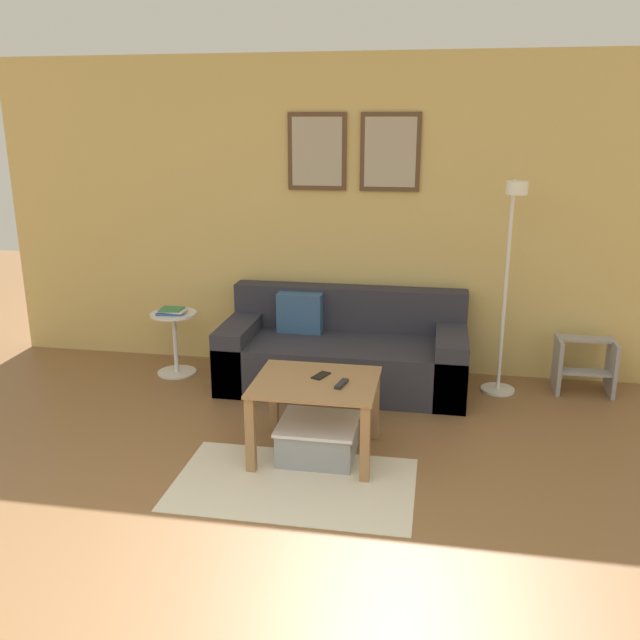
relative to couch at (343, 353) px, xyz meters
name	(u,v)px	position (x,y,z in m)	size (l,w,h in m)	color
wall_back	(326,216)	(-0.22, 0.45, 1.02)	(5.60, 0.09, 2.55)	#D6B76B
area_rug	(294,484)	(-0.06, -1.61, -0.26)	(1.40, 0.84, 0.01)	beige
couch	(343,353)	(0.00, 0.00, 0.00)	(1.90, 0.85, 0.74)	#2D2D38
coffee_table	(316,396)	(0.00, -1.21, 0.13)	(0.76, 0.65, 0.50)	#997047
storage_bin	(318,439)	(0.02, -1.24, -0.14)	(0.49, 0.46, 0.23)	gray
floor_lamp	(508,276)	(1.22, -0.03, 0.68)	(0.26, 0.43, 1.64)	white
side_table	(175,337)	(-1.41, 0.00, 0.05)	(0.38, 0.38, 0.53)	white
book_stack	(172,311)	(-1.42, -0.02, 0.28)	(0.25, 0.21, 0.05)	#335199
remote_control	(342,384)	(0.17, -1.26, 0.24)	(0.04, 0.15, 0.02)	#232328
cell_phone	(321,375)	(0.02, -1.13, 0.24)	(0.07, 0.14, 0.01)	black
step_stool	(584,364)	(1.86, 0.17, -0.03)	(0.43, 0.30, 0.42)	#99999E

